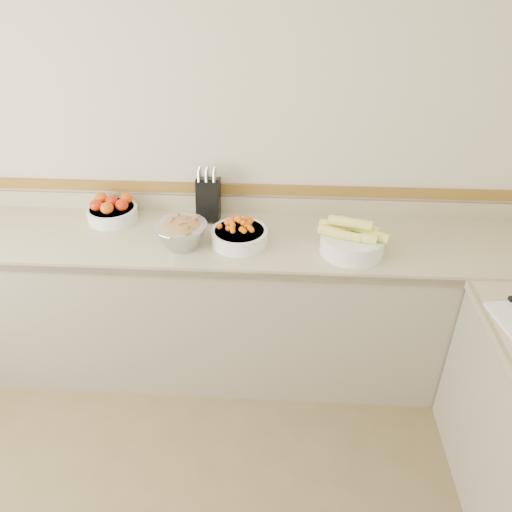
# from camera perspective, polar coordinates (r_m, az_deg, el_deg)

# --- Properties ---
(back_wall) EXTENTS (4.00, 0.00, 4.00)m
(back_wall) POSITION_cam_1_polar(r_m,az_deg,el_deg) (2.85, -6.41, 12.42)
(back_wall) COLOR beige
(back_wall) RESTS_ON ground_plane
(counter_back) EXTENTS (4.00, 0.65, 1.08)m
(counter_back) POSITION_cam_1_polar(r_m,az_deg,el_deg) (2.98, -6.39, -5.29)
(counter_back) COLOR #BEB28A
(counter_back) RESTS_ON ground_plane
(knife_block) EXTENTS (0.13, 0.16, 0.32)m
(knife_block) POSITION_cam_1_polar(r_m,az_deg,el_deg) (2.86, -5.47, 6.60)
(knife_block) COLOR black
(knife_block) RESTS_ON counter_back
(tomato_bowl) EXTENTS (0.29, 0.29, 0.14)m
(tomato_bowl) POSITION_cam_1_polar(r_m,az_deg,el_deg) (2.98, -16.12, 5.04)
(tomato_bowl) COLOR white
(tomato_bowl) RESTS_ON counter_back
(cherry_tomato_bowl) EXTENTS (0.30, 0.30, 0.17)m
(cherry_tomato_bowl) POSITION_cam_1_polar(r_m,az_deg,el_deg) (2.63, -1.94, 2.56)
(cherry_tomato_bowl) COLOR white
(cherry_tomato_bowl) RESTS_ON counter_back
(corn_bowl) EXTENTS (0.36, 0.33, 0.20)m
(corn_bowl) POSITION_cam_1_polar(r_m,az_deg,el_deg) (2.59, 10.94, 1.81)
(corn_bowl) COLOR white
(corn_bowl) RESTS_ON counter_back
(rhubarb_bowl) EXTENTS (0.28, 0.28, 0.16)m
(rhubarb_bowl) POSITION_cam_1_polar(r_m,az_deg,el_deg) (2.62, -8.53, 2.67)
(rhubarb_bowl) COLOR #B2B2BA
(rhubarb_bowl) RESTS_ON counter_back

